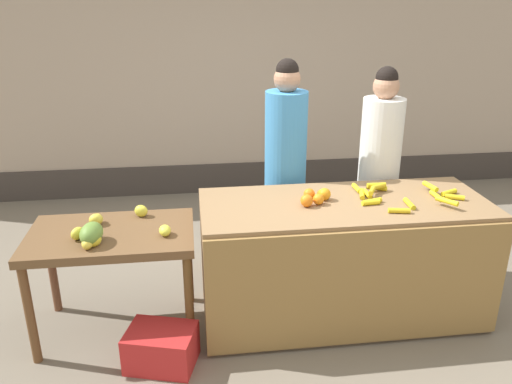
{
  "coord_description": "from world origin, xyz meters",
  "views": [
    {
      "loc": [
        -0.7,
        -3.29,
        2.3
      ],
      "look_at": [
        -0.25,
        0.15,
        0.97
      ],
      "focal_mm": 36.02,
      "sensor_mm": 36.0,
      "label": 1
    }
  ],
  "objects_px": {
    "vendor_woman_blue_shirt": "(285,172)",
    "vendor_woman_white_shirt": "(378,173)",
    "produce_crate": "(161,347)",
    "produce_sack": "(222,237)"
  },
  "relations": [
    {
      "from": "vendor_woman_blue_shirt",
      "to": "vendor_woman_white_shirt",
      "type": "distance_m",
      "value": 0.79
    },
    {
      "from": "vendor_woman_blue_shirt",
      "to": "produce_sack",
      "type": "bearing_deg",
      "value": 161.95
    },
    {
      "from": "vendor_woman_white_shirt",
      "to": "produce_crate",
      "type": "height_order",
      "value": "vendor_woman_white_shirt"
    },
    {
      "from": "vendor_woman_white_shirt",
      "to": "produce_crate",
      "type": "bearing_deg",
      "value": -149.44
    },
    {
      "from": "produce_crate",
      "to": "produce_sack",
      "type": "bearing_deg",
      "value": 68.78
    },
    {
      "from": "vendor_woman_blue_shirt",
      "to": "produce_crate",
      "type": "height_order",
      "value": "vendor_woman_blue_shirt"
    },
    {
      "from": "vendor_woman_white_shirt",
      "to": "produce_sack",
      "type": "height_order",
      "value": "vendor_woman_white_shirt"
    },
    {
      "from": "vendor_woman_white_shirt",
      "to": "produce_sack",
      "type": "bearing_deg",
      "value": 171.05
    },
    {
      "from": "vendor_woman_white_shirt",
      "to": "produce_crate",
      "type": "relative_size",
      "value": 4.05
    },
    {
      "from": "vendor_woman_blue_shirt",
      "to": "vendor_woman_white_shirt",
      "type": "height_order",
      "value": "vendor_woman_blue_shirt"
    }
  ]
}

